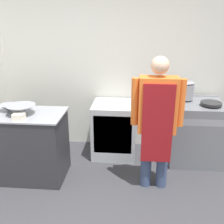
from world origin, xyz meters
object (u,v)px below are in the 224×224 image
stove (194,131)px  mixing_bowl (21,110)px  plastic_tub (19,116)px  stock_pot (185,90)px  saute_pan (211,103)px  person_cook (157,117)px  fridge_unit (114,129)px

stove → mixing_bowl: 2.55m
plastic_tub → stock_pot: bearing=25.1°
mixing_bowl → stove: bearing=16.7°
stove → saute_pan: (0.16, -0.13, 0.50)m
person_cook → mixing_bowl: size_ratio=4.62×
person_cook → stock_pot: bearing=61.9°
fridge_unit → mixing_bowl: (-1.14, -0.78, 0.57)m
mixing_bowl → saute_pan: (2.54, 0.59, -0.03)m
mixing_bowl → saute_pan: 2.61m
fridge_unit → stock_pot: 1.26m
stove → saute_pan: 0.54m
stock_pot → saute_pan: 0.44m
saute_pan → mixing_bowl: bearing=-167.0°
stove → mixing_bowl: (-2.39, -0.72, 0.53)m
stock_pot → fridge_unit: bearing=-176.6°
fridge_unit → plastic_tub: 1.56m
fridge_unit → saute_pan: size_ratio=2.89×
person_cook → plastic_tub: 1.69m
person_cook → saute_pan: 1.04m
stove → person_cook: 1.14m
saute_pan → fridge_unit: bearing=172.1°
person_cook → plastic_tub: (-1.69, -0.11, 0.00)m
person_cook → mixing_bowl: (-1.73, 0.06, 0.03)m
person_cook → plastic_tub: bearing=-176.2°
stove → stock_pot: 0.66m
fridge_unit → person_cook: (0.59, -0.84, 0.54)m
person_cook → stove: bearing=49.7°
person_cook → mixing_bowl: bearing=178.0°
stove → saute_pan: size_ratio=3.20×
stove → person_cook: bearing=-130.3°
person_cook → saute_pan: person_cook is taller
stove → fridge_unit: bearing=176.9°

